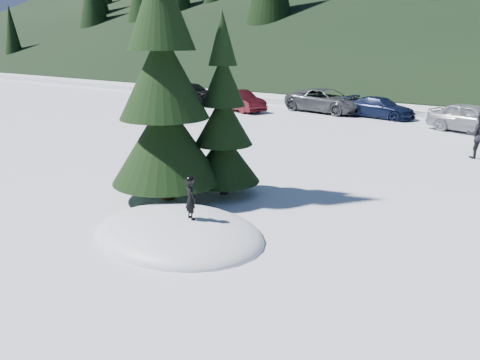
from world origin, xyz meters
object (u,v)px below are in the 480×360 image
Objects in this scene: spruce_tall at (163,86)px; car_0 at (192,92)px; spruce_short at (223,126)px; child_skier at (191,199)px; car_3 at (380,108)px; adult_0 at (479,135)px; car_2 at (326,101)px; car_4 at (473,118)px; car_1 at (240,101)px.

spruce_tall reaches higher than car_0.
car_0 is (-16.59, 16.38, -1.33)m from spruce_short.
car_3 is (-3.43, 20.62, -0.34)m from child_skier.
car_0 is at bearing 101.04° from car_3.
adult_0 reaches higher than car_0.
car_2 is (-7.19, 20.75, -0.20)m from child_skier.
adult_0 reaches higher than car_2.
car_0 is 20.37m from car_4.
child_skier is 0.23× the size of car_1.
spruce_short is 18.11m from car_1.
spruce_tall is 19.12m from car_3.
car_2 is (10.94, 1.26, 0.00)m from car_0.
car_1 is at bearing -33.18° from adult_0.
adult_0 is 10.53m from car_3.
car_1 is 14.37m from car_4.
child_skier is 0.23× the size of car_3.
car_3 is (14.70, 1.13, -0.14)m from car_0.
spruce_tall is 1.93× the size of car_4.
adult_0 is 0.42× the size of car_4.
spruce_tall is at bearing 179.68° from car_4.
car_1 is (-10.59, 14.63, -1.41)m from spruce_short.
child_skier is 26.62m from car_0.
car_3 is at bearing -84.43° from car_2.
car_2 reaches higher than car_0.
child_skier is 18.74m from car_4.
car_4 is at bearing -109.53° from car_0.
spruce_tall is 23.79m from car_0.
car_0 is at bearing 135.37° from spruce_short.
spruce_short is at bearing 54.46° from spruce_tall.
car_2 is (4.93, 3.01, 0.08)m from car_1.
car_1 is (-9.59, 16.03, -2.62)m from spruce_tall.
child_skier is at bearing -171.40° from car_4.
car_0 is at bearing 131.25° from spruce_tall.
car_4 is (20.35, -0.88, -0.01)m from car_0.
car_4 is (3.76, 15.50, -1.34)m from spruce_short.
car_0 reaches higher than car_1.
car_3 is 6.00m from car_4.
adult_0 is at bearing -87.38° from child_skier.
spruce_tall is 1.91× the size of car_0.
spruce_short is at bearing -167.19° from car_3.
spruce_tall is 18.86m from car_1.
car_0 is 6.26m from car_1.
spruce_short is 16.01m from car_4.
car_2 is (-4.66, 19.04, -2.55)m from spruce_tall.
adult_0 is at bearing -91.38° from car_1.
child_skier is 0.22× the size of car_4.
car_3 is at bearing 96.18° from spruce_short.
adult_0 is at bearing -131.11° from car_3.
adult_0 is at bearing -118.63° from car_2.
car_2 reaches higher than car_4.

